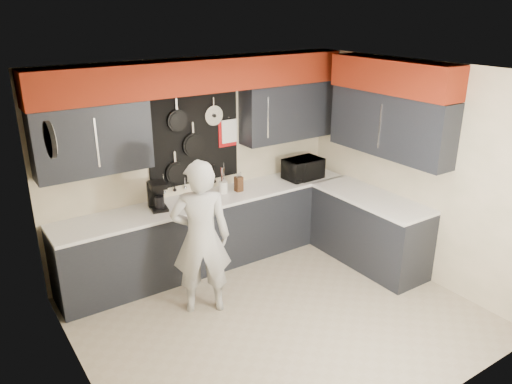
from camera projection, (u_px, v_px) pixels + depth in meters
ground at (278, 316)px, 5.42m from camera, size 4.00×4.00×0.00m
back_wall_assembly at (202, 108)px, 5.95m from camera, size 4.00×0.36×2.60m
right_wall_assembly at (394, 115)px, 5.90m from camera, size 0.36×3.50×2.60m
left_wall_assembly at (75, 255)px, 3.92m from camera, size 0.05×3.50×2.60m
base_cabinets at (257, 230)px, 6.39m from camera, size 3.95×2.20×0.92m
microwave at (303, 169)px, 6.83m from camera, size 0.52×0.36×0.28m
knife_block at (239, 184)px, 6.38m from camera, size 0.09×0.09×0.20m
utensil_crock at (223, 187)px, 6.34m from camera, size 0.12×0.12×0.15m
coffee_maker at (157, 195)px, 5.80m from camera, size 0.22×0.26×0.34m
person at (201, 238)px, 5.26m from camera, size 0.75×0.64×1.73m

